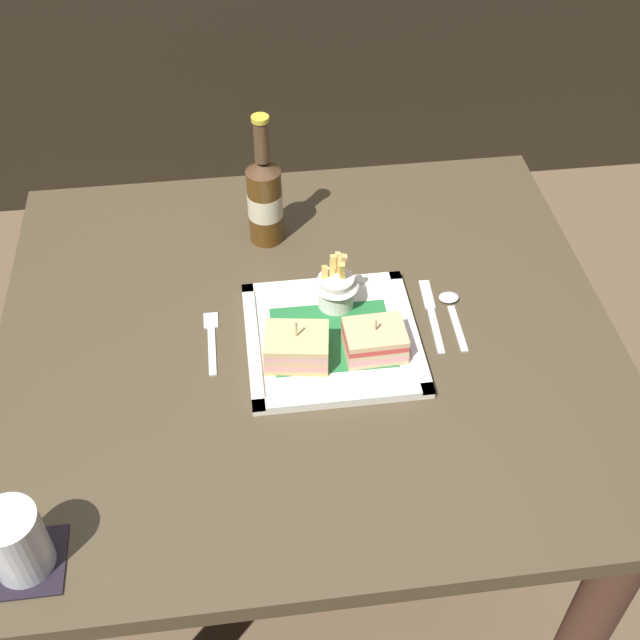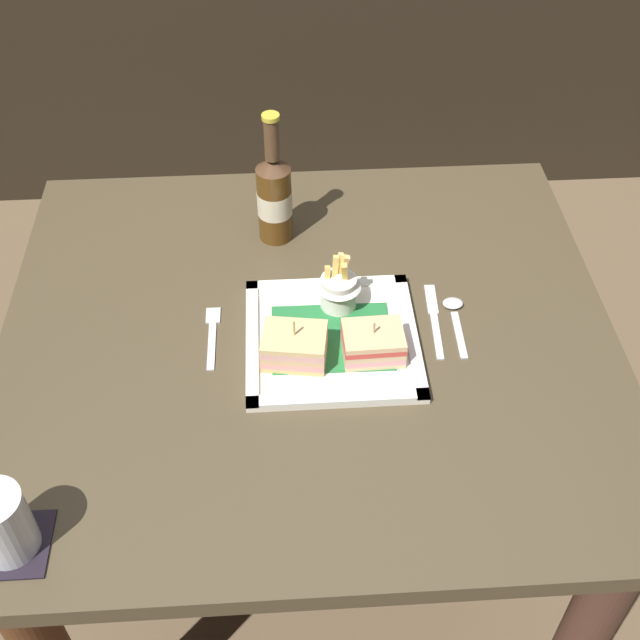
{
  "view_description": "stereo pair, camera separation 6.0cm",
  "coord_description": "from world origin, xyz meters",
  "px_view_note": "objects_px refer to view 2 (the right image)",
  "views": [
    {
      "loc": [
        -0.1,
        -0.93,
        1.68
      ],
      "look_at": [
        0.02,
        -0.01,
        0.76
      ],
      "focal_mm": 45.46,
      "sensor_mm": 36.0,
      "label": 1
    },
    {
      "loc": [
        -0.04,
        -0.93,
        1.68
      ],
      "look_at": [
        0.02,
        -0.01,
        0.76
      ],
      "focal_mm": 45.46,
      "sensor_mm": 36.0,
      "label": 2
    }
  ],
  "objects_px": {
    "dining_table": "(309,388)",
    "fork": "(212,333)",
    "square_plate": "(332,339)",
    "knife": "(434,317)",
    "sandwich_half_right": "(373,343)",
    "beer_bottle": "(274,195)",
    "sandwich_half_left": "(295,346)",
    "fries_cup": "(339,286)",
    "spoon": "(455,312)",
    "water_glass": "(3,526)"
  },
  "relations": [
    {
      "from": "knife",
      "to": "spoon",
      "type": "bearing_deg",
      "value": 11.11
    },
    {
      "from": "square_plate",
      "to": "fork",
      "type": "relative_size",
      "value": 1.98
    },
    {
      "from": "water_glass",
      "to": "fork",
      "type": "bearing_deg",
      "value": 56.19
    },
    {
      "from": "fries_cup",
      "to": "square_plate",
      "type": "bearing_deg",
      "value": -102.06
    },
    {
      "from": "sandwich_half_right",
      "to": "fork",
      "type": "xyz_separation_m",
      "value": [
        -0.26,
        0.07,
        -0.03
      ]
    },
    {
      "from": "water_glass",
      "to": "fork",
      "type": "relative_size",
      "value": 0.74
    },
    {
      "from": "water_glass",
      "to": "spoon",
      "type": "bearing_deg",
      "value": 31.01
    },
    {
      "from": "dining_table",
      "to": "square_plate",
      "type": "height_order",
      "value": "square_plate"
    },
    {
      "from": "sandwich_half_left",
      "to": "spoon",
      "type": "distance_m",
      "value": 0.29
    },
    {
      "from": "spoon",
      "to": "square_plate",
      "type": "bearing_deg",
      "value": -166.04
    },
    {
      "from": "beer_bottle",
      "to": "fork",
      "type": "relative_size",
      "value": 1.82
    },
    {
      "from": "sandwich_half_right",
      "to": "fries_cup",
      "type": "distance_m",
      "value": 0.13
    },
    {
      "from": "dining_table",
      "to": "sandwich_half_right",
      "type": "height_order",
      "value": "sandwich_half_right"
    },
    {
      "from": "dining_table",
      "to": "fork",
      "type": "relative_size",
      "value": 7.23
    },
    {
      "from": "sandwich_half_right",
      "to": "fries_cup",
      "type": "bearing_deg",
      "value": 111.74
    },
    {
      "from": "square_plate",
      "to": "knife",
      "type": "distance_m",
      "value": 0.18
    },
    {
      "from": "dining_table",
      "to": "square_plate",
      "type": "xyz_separation_m",
      "value": [
        0.04,
        -0.02,
        0.15
      ]
    },
    {
      "from": "fork",
      "to": "spoon",
      "type": "relative_size",
      "value": 1.02
    },
    {
      "from": "sandwich_half_left",
      "to": "knife",
      "type": "xyz_separation_m",
      "value": [
        0.24,
        0.09,
        -0.03
      ]
    },
    {
      "from": "beer_bottle",
      "to": "dining_table",
      "type": "bearing_deg",
      "value": -79.64
    },
    {
      "from": "knife",
      "to": "sandwich_half_right",
      "type": "bearing_deg",
      "value": -143.33
    },
    {
      "from": "dining_table",
      "to": "sandwich_half_left",
      "type": "bearing_deg",
      "value": -111.21
    },
    {
      "from": "fork",
      "to": "sandwich_half_left",
      "type": "bearing_deg",
      "value": -27.38
    },
    {
      "from": "fries_cup",
      "to": "knife",
      "type": "relative_size",
      "value": 0.61
    },
    {
      "from": "square_plate",
      "to": "water_glass",
      "type": "xyz_separation_m",
      "value": [
        -0.45,
        -0.34,
        0.04
      ]
    },
    {
      "from": "sandwich_half_left",
      "to": "spoon",
      "type": "bearing_deg",
      "value": 18.59
    },
    {
      "from": "square_plate",
      "to": "dining_table",
      "type": "bearing_deg",
      "value": 147.37
    },
    {
      "from": "square_plate",
      "to": "fries_cup",
      "type": "distance_m",
      "value": 0.09
    },
    {
      "from": "fork",
      "to": "spoon",
      "type": "distance_m",
      "value": 0.41
    },
    {
      "from": "beer_bottle",
      "to": "sandwich_half_right",
      "type": "bearing_deg",
      "value": -65.48
    },
    {
      "from": "fork",
      "to": "knife",
      "type": "distance_m",
      "value": 0.37
    },
    {
      "from": "sandwich_half_right",
      "to": "knife",
      "type": "bearing_deg",
      "value": 36.67
    },
    {
      "from": "fries_cup",
      "to": "spoon",
      "type": "height_order",
      "value": "fries_cup"
    },
    {
      "from": "fries_cup",
      "to": "fork",
      "type": "xyz_separation_m",
      "value": [
        -0.21,
        -0.05,
        -0.05
      ]
    },
    {
      "from": "sandwich_half_right",
      "to": "fries_cup",
      "type": "relative_size",
      "value": 0.91
    },
    {
      "from": "dining_table",
      "to": "knife",
      "type": "bearing_deg",
      "value": 5.82
    },
    {
      "from": "beer_bottle",
      "to": "knife",
      "type": "relative_size",
      "value": 1.46
    },
    {
      "from": "sandwich_half_right",
      "to": "water_glass",
      "type": "bearing_deg",
      "value": -149.14
    },
    {
      "from": "sandwich_half_left",
      "to": "sandwich_half_right",
      "type": "bearing_deg",
      "value": 0.0
    },
    {
      "from": "beer_bottle",
      "to": "spoon",
      "type": "relative_size",
      "value": 1.86
    },
    {
      "from": "sandwich_half_left",
      "to": "fork",
      "type": "xyz_separation_m",
      "value": [
        -0.13,
        0.07,
        -0.03
      ]
    },
    {
      "from": "sandwich_half_left",
      "to": "beer_bottle",
      "type": "relative_size",
      "value": 0.43
    },
    {
      "from": "dining_table",
      "to": "spoon",
      "type": "distance_m",
      "value": 0.29
    },
    {
      "from": "fries_cup",
      "to": "fork",
      "type": "relative_size",
      "value": 0.76
    },
    {
      "from": "fries_cup",
      "to": "spoon",
      "type": "relative_size",
      "value": 0.78
    },
    {
      "from": "fries_cup",
      "to": "beer_bottle",
      "type": "relative_size",
      "value": 0.42
    },
    {
      "from": "square_plate",
      "to": "sandwich_half_left",
      "type": "distance_m",
      "value": 0.08
    },
    {
      "from": "sandwich_half_left",
      "to": "water_glass",
      "type": "xyz_separation_m",
      "value": [
        -0.38,
        -0.3,
        0.01
      ]
    },
    {
      "from": "sandwich_half_right",
      "to": "fork",
      "type": "bearing_deg",
      "value": 164.94
    },
    {
      "from": "square_plate",
      "to": "knife",
      "type": "xyz_separation_m",
      "value": [
        0.18,
        0.05,
        -0.0
      ]
    }
  ]
}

